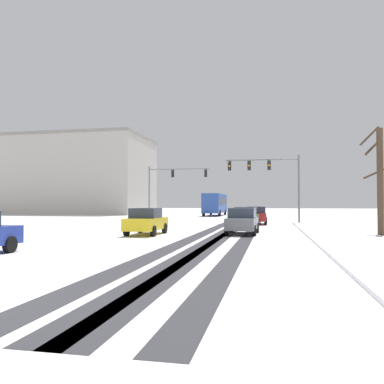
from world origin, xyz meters
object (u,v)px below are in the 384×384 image
(traffic_signal_far_left, at_px, (170,181))
(car_dark_green_second, at_px, (246,217))
(car_yellow_cab_fourth, at_px, (146,221))
(bare_tree_sidewalk_mid, at_px, (380,178))
(office_building_far_left_block, at_px, (69,176))
(car_grey_third, at_px, (242,221))
(traffic_signal_near_right, at_px, (269,173))
(car_red_lead, at_px, (257,215))
(bus_oncoming, at_px, (215,203))

(traffic_signal_far_left, height_order, car_dark_green_second, traffic_signal_far_left)
(car_yellow_cab_fourth, height_order, bare_tree_sidewalk_mid, bare_tree_sidewalk_mid)
(bare_tree_sidewalk_mid, distance_m, office_building_far_left_block, 60.27)
(car_dark_green_second, xyz_separation_m, bare_tree_sidewalk_mid, (8.41, -5.82, 2.61))
(bare_tree_sidewalk_mid, bearing_deg, traffic_signal_far_left, 131.68)
(bare_tree_sidewalk_mid, bearing_deg, office_building_far_left_block, 136.38)
(car_grey_third, distance_m, car_yellow_cab_fourth, 5.93)
(traffic_signal_near_right, bearing_deg, car_dark_green_second, -105.02)
(traffic_signal_near_right, bearing_deg, car_red_lead, -125.11)
(car_red_lead, height_order, car_grey_third, same)
(traffic_signal_far_left, bearing_deg, car_yellow_cab_fourth, -78.80)
(office_building_far_left_block, bearing_deg, car_grey_third, -50.19)
(traffic_signal_far_left, xyz_separation_m, car_dark_green_second, (10.11, -14.97, -3.89))
(car_red_lead, height_order, bare_tree_sidewalk_mid, bare_tree_sidewalk_mid)
(car_dark_green_second, xyz_separation_m, car_yellow_cab_fourth, (-5.50, -8.30, 0.00))
(traffic_signal_near_right, relative_size, bare_tree_sidewalk_mid, 1.03)
(car_dark_green_second, relative_size, office_building_far_left_block, 0.14)
(traffic_signal_far_left, distance_m, car_dark_green_second, 18.48)
(car_grey_third, bearing_deg, traffic_signal_far_left, 115.44)
(car_yellow_cab_fourth, xyz_separation_m, bare_tree_sidewalk_mid, (13.91, 2.48, 2.61))
(car_dark_green_second, xyz_separation_m, office_building_far_left_block, (-35.15, 35.69, 6.26))
(car_red_lead, xyz_separation_m, bus_oncoming, (-7.30, 24.38, 1.18))
(bus_oncoming, bearing_deg, car_grey_third, -79.34)
(car_red_lead, bearing_deg, office_building_far_left_block, 139.55)
(bare_tree_sidewalk_mid, xyz_separation_m, office_building_far_left_block, (-43.55, 41.51, 3.65))
(bus_oncoming, bearing_deg, car_dark_green_second, -77.39)
(car_dark_green_second, relative_size, bare_tree_sidewalk_mid, 0.62)
(car_dark_green_second, height_order, car_yellow_cab_fourth, same)
(car_yellow_cab_fourth, distance_m, bus_oncoming, 37.84)
(car_red_lead, bearing_deg, car_yellow_cab_fourth, -114.77)
(traffic_signal_far_left, height_order, car_grey_third, traffic_signal_far_left)
(car_dark_green_second, distance_m, bus_oncoming, 30.26)
(bus_oncoming, bearing_deg, car_red_lead, -73.33)
(car_yellow_cab_fourth, distance_m, bare_tree_sidewalk_mid, 14.36)
(traffic_signal_near_right, xyz_separation_m, car_yellow_cab_fourth, (-7.30, -14.99, -4.00))
(traffic_signal_near_right, height_order, car_red_lead, traffic_signal_near_right)
(traffic_signal_near_right, height_order, car_yellow_cab_fourth, traffic_signal_near_right)
(traffic_signal_far_left, bearing_deg, traffic_signal_near_right, -34.83)
(traffic_signal_near_right, bearing_deg, traffic_signal_far_left, 145.17)
(traffic_signal_far_left, xyz_separation_m, car_red_lead, (10.80, -9.85, -3.89))
(traffic_signal_near_right, xyz_separation_m, car_red_lead, (-1.10, -1.56, -4.00))
(car_dark_green_second, relative_size, car_yellow_cab_fourth, 1.02)
(traffic_signal_far_left, xyz_separation_m, traffic_signal_near_right, (11.90, -8.28, 0.12))
(traffic_signal_near_right, xyz_separation_m, bare_tree_sidewalk_mid, (6.61, -12.51, -1.39))
(traffic_signal_near_right, relative_size, car_yellow_cab_fourth, 1.69)
(car_yellow_cab_fourth, bearing_deg, car_red_lead, 65.23)
(traffic_signal_far_left, relative_size, car_red_lead, 1.82)
(bus_oncoming, bearing_deg, bare_tree_sidewalk_mid, -66.98)
(car_red_lead, bearing_deg, traffic_signal_far_left, 137.65)
(traffic_signal_near_right, relative_size, bus_oncoming, 0.63)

